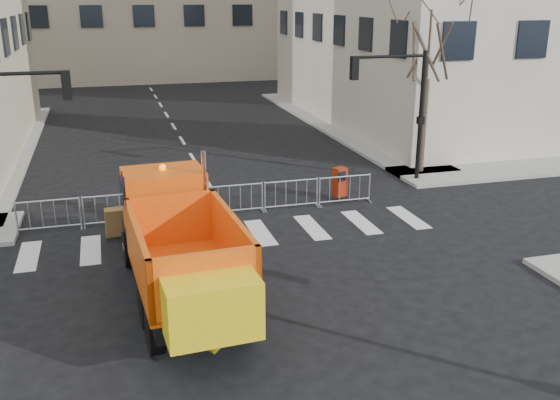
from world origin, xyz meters
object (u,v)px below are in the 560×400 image
object	(u,v)px
newspaper_box	(340,182)
worker	(138,192)
cop_b	(189,197)
plow_truck	(179,243)
cop_a	(188,200)
cop_c	(182,203)

from	to	relation	value
newspaper_box	worker	bearing A→B (deg)	163.34
cop_b	worker	bearing A→B (deg)	-35.16
plow_truck	cop_b	distance (m)	5.76
plow_truck	cop_b	bearing A→B (deg)	-13.43
cop_b	worker	world-z (taller)	cop_b
cop_a	cop_b	size ratio (longest dim) A/B	0.90
cop_a	newspaper_box	size ratio (longest dim) A/B	1.58
cop_c	worker	size ratio (longest dim) A/B	1.22
plow_truck	newspaper_box	distance (m)	9.70
worker	newspaper_box	world-z (taller)	worker
cop_c	newspaper_box	distance (m)	6.45
plow_truck	cop_b	xyz separation A→B (m)	(1.01, 5.63, -0.62)
worker	newspaper_box	distance (m)	7.54
plow_truck	worker	size ratio (longest dim) A/B	5.90
plow_truck	worker	world-z (taller)	plow_truck
cop_c	cop_b	bearing A→B (deg)	-157.32
plow_truck	cop_a	xyz separation A→B (m)	(0.97, 5.63, -0.72)
worker	newspaper_box	bearing A→B (deg)	-19.49
cop_a	cop_b	world-z (taller)	cop_b
plow_truck	cop_a	distance (m)	5.76
cop_b	cop_c	world-z (taller)	cop_b
plow_truck	worker	xyz separation A→B (m)	(-0.62, 6.71, -0.65)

